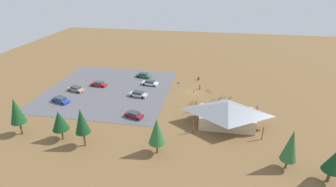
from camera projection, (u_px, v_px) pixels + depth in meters
The scene contains 28 objects.
ground at pixel (193, 92), 71.15m from camera, with size 160.00×160.00×0.00m, color brown.
parking_lot_asphalt at pixel (109, 90), 72.62m from camera, with size 33.55×33.66×0.05m, color #56565B.
bike_pavilion at pixel (227, 112), 54.72m from camera, with size 13.97×9.31×5.41m.
trash_bin at pixel (198, 78), 79.09m from camera, with size 0.60×0.60×0.90m, color brown.
lot_sign at pixel (178, 85), 72.25m from camera, with size 0.56×0.08×2.20m.
pine_far_east at pixel (291, 145), 41.63m from camera, with size 2.62×2.62×7.47m.
pine_center at pixel (82, 121), 46.98m from camera, with size 2.76×2.76×7.83m.
pine_midwest at pixel (157, 131), 45.30m from camera, with size 3.04×3.04×7.12m.
pine_east at pixel (60, 121), 49.35m from camera, with size 3.17×3.17×6.21m.
pine_far_west at pixel (16, 111), 50.53m from camera, with size 2.97×2.97×7.97m.
pine_mideast at pixel (334, 161), 39.18m from camera, with size 2.88×2.88×5.80m.
bicycle_green_near_porch at pixel (209, 91), 70.78m from camera, with size 1.53×0.89×0.84m.
bicycle_yellow_edge_south at pixel (227, 101), 65.47m from camera, with size 0.75×1.72×0.89m.
bicycle_red_yard_right at pixel (219, 100), 66.01m from camera, with size 0.92×1.43×0.75m.
bicycle_white_edge_north at pixel (223, 97), 67.52m from camera, with size 1.70×0.48×0.75m.
bicycle_black_lone_west at pixel (192, 103), 64.28m from camera, with size 1.41×1.07×0.89m.
bicycle_silver_back_row at pixel (194, 91), 70.92m from camera, with size 0.48×1.69×0.81m.
bicycle_teal_near_sign at pixel (236, 104), 63.87m from camera, with size 1.72×0.64×0.92m.
bicycle_orange_yard_front at pixel (212, 101), 65.46m from camera, with size 1.36×1.21×0.86m.
bicycle_purple_front_row at pixel (230, 98), 66.98m from camera, with size 1.03×1.39×0.77m.
car_green_by_curb at pixel (144, 75), 80.69m from camera, with size 4.77×2.75×1.43m.
car_silver_mid_lot at pixel (138, 94), 68.24m from camera, with size 5.02×2.57×1.44m.
car_white_near_entry at pixel (150, 83), 75.26m from camera, with size 4.80×2.50×1.37m.
car_red_inner_stall at pixel (99, 84), 74.58m from camera, with size 4.77×2.30×1.31m.
car_blue_end_stall at pixel (60, 100), 65.32m from camera, with size 5.16×3.47×1.37m.
car_maroon_far_end at pixel (134, 115), 58.45m from camera, with size 4.56×3.06×1.33m.
car_tan_back_corner at pixel (76, 89), 71.41m from camera, with size 4.97×3.07×1.35m.
visitor_at_bikes at pixel (200, 87), 72.41m from camera, with size 0.36×0.36×1.62m.
Camera 1 is at (-4.35, 64.82, 29.83)m, focal length 27.75 mm.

